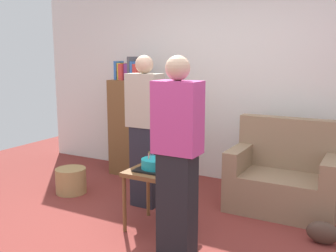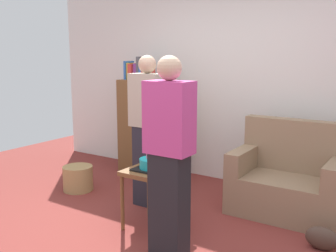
{
  "view_description": "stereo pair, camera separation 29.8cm",
  "coord_description": "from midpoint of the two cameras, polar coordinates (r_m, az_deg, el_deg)",
  "views": [
    {
      "loc": [
        1.67,
        -2.71,
        1.63
      ],
      "look_at": [
        -0.11,
        0.55,
        0.95
      ],
      "focal_mm": 41.54,
      "sensor_mm": 36.0,
      "label": 1
    },
    {
      "loc": [
        1.92,
        -2.55,
        1.63
      ],
      "look_at": [
        -0.11,
        0.55,
        0.95
      ],
      "focal_mm": 41.54,
      "sensor_mm": 36.0,
      "label": 2
    }
  ],
  "objects": [
    {
      "name": "ground_plane",
      "position": [
        3.58,
        -5.28,
        -16.77
      ],
      "size": [
        8.0,
        8.0,
        0.0
      ],
      "primitive_type": "plane",
      "color": "maroon"
    },
    {
      "name": "handbag",
      "position": [
        3.72,
        19.6,
        -14.57
      ],
      "size": [
        0.28,
        0.14,
        0.2
      ],
      "primitive_type": "ellipsoid",
      "color": "#473328",
      "rests_on": "ground_plane"
    },
    {
      "name": "person_blowing_candles",
      "position": [
        4.16,
        -5.45,
        -0.73
      ],
      "size": [
        0.36,
        0.22,
        1.63
      ],
      "rotation": [
        0.0,
        0.0,
        0.35
      ],
      "color": "#23232D",
      "rests_on": "ground_plane"
    },
    {
      "name": "side_table",
      "position": [
        3.68,
        -4.22,
        -7.74
      ],
      "size": [
        0.48,
        0.48,
        0.57
      ],
      "color": "brown",
      "rests_on": "ground_plane"
    },
    {
      "name": "wall_back",
      "position": [
        5.02,
        7.7,
        7.1
      ],
      "size": [
        6.0,
        0.1,
        2.7
      ],
      "primitive_type": "cube",
      "color": "silver",
      "rests_on": "ground_plane"
    },
    {
      "name": "person_holding_cake",
      "position": [
        3.03,
        -1.44,
        -4.9
      ],
      "size": [
        0.36,
        0.22,
        1.63
      ],
      "rotation": [
        0.0,
        0.0,
        2.75
      ],
      "color": "black",
      "rests_on": "ground_plane"
    },
    {
      "name": "wicker_basket",
      "position": [
        4.86,
        -15.78,
        -7.74
      ],
      "size": [
        0.36,
        0.36,
        0.3
      ],
      "primitive_type": "cylinder",
      "color": "#A88451",
      "rests_on": "ground_plane"
    },
    {
      "name": "birthday_cake",
      "position": [
        3.64,
        -4.25,
        -5.7
      ],
      "size": [
        0.32,
        0.32,
        0.17
      ],
      "color": "black",
      "rests_on": "side_table"
    },
    {
      "name": "bookshelf",
      "position": [
        5.28,
        -5.87,
        -0.01
      ],
      "size": [
        0.8,
        0.36,
        1.61
      ],
      "color": "brown",
      "rests_on": "ground_plane"
    },
    {
      "name": "couch",
      "position": [
        4.3,
        14.75,
        -7.45
      ],
      "size": [
        1.1,
        0.7,
        0.96
      ],
      "color": "#8C7054",
      "rests_on": "ground_plane"
    }
  ]
}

